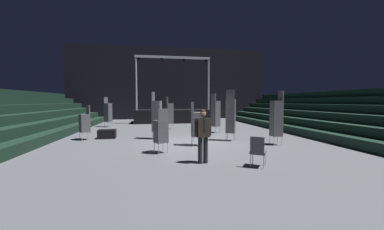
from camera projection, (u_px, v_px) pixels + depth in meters
ground_plane at (190, 144)px, 10.51m from camera, size 22.00×30.00×0.10m
arena_end_wall at (169, 83)px, 25.04m from camera, size 22.00×0.30×8.00m
bleacher_bank_right at (336, 112)px, 12.84m from camera, size 4.50×24.00×2.70m
stage_riser at (172, 115)px, 21.17m from camera, size 6.92×3.18×5.96m
man_with_tie at (203, 133)px, 7.06m from camera, size 0.57×0.28×1.73m
chair_stack_front_left at (231, 115)px, 11.11m from camera, size 0.60×0.60×2.56m
chair_stack_front_right at (157, 116)px, 11.62m from camera, size 0.56×0.56×2.48m
chair_stack_mid_left at (196, 124)px, 9.91m from camera, size 0.44×0.44×1.96m
chair_stack_mid_right at (216, 113)px, 14.02m from camera, size 0.59×0.59×2.48m
chair_stack_mid_centre at (170, 113)px, 15.73m from camera, size 0.53×0.53×2.31m
chair_stack_rear_left at (85, 122)px, 11.39m from camera, size 0.61×0.61×1.79m
chair_stack_rear_right at (108, 112)px, 17.13m from camera, size 0.60×0.60×2.31m
chair_stack_rear_centre at (276, 118)px, 10.08m from camera, size 0.45×0.45×2.48m
chair_stack_aisle_left at (161, 131)px, 8.49m from camera, size 0.59×0.59×1.71m
equipment_road_case at (107, 134)px, 11.91m from camera, size 0.92×0.63×0.46m
loose_chair_near_man at (258, 150)px, 6.66m from camera, size 0.61×0.61×0.95m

